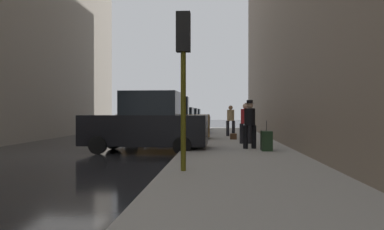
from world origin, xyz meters
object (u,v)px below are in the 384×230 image
pedestrian_in_tan_coat (231,119)px  traffic_light (183,56)px  parked_silver_sedan (183,120)px  duffel_bag (233,136)px  parked_gray_coupe (188,119)px  pedestrian_in_red_jacket (245,121)px  parked_bronze_suv (165,121)px  fire_hydrant (201,131)px  parked_blue_sedan (176,122)px  parked_black_suv (146,124)px  pedestrian_with_fedora (250,122)px  rolling_suitcase (266,141)px

pedestrian_in_tan_coat → traffic_light: bearing=-97.1°
parked_silver_sedan → duffel_bag: (3.44, -10.73, -0.56)m
parked_gray_coupe → duffel_bag: size_ratio=9.62×
traffic_light → pedestrian_in_red_jacket: bearing=75.2°
parked_bronze_suv → fire_hydrant: bearing=20.8°
parked_blue_sedan → parked_silver_sedan: (0.00, 5.23, 0.00)m
parked_black_suv → parked_blue_sedan: size_ratio=1.09×
pedestrian_with_fedora → pedestrian_in_tan_coat: pedestrian_with_fedora is taller
fire_hydrant → pedestrian_with_fedora: bearing=-70.7°
parked_gray_coupe → pedestrian_in_tan_coat: (3.39, -13.67, 0.26)m
pedestrian_in_tan_coat → fire_hydrant: bearing=-139.7°
parked_silver_sedan → parked_gray_coupe: bearing=90.0°
parked_bronze_suv → duffel_bag: (3.44, -0.37, -0.74)m
parked_black_suv → parked_gray_coupe: 20.81m
parked_silver_sedan → duffel_bag: 11.28m
rolling_suitcase → duffel_bag: bearing=99.4°
parked_bronze_suv → fire_hydrant: size_ratio=6.62×
pedestrian_in_red_jacket → parked_black_suv: bearing=-150.2°
parked_blue_sedan → pedestrian_with_fedora: size_ratio=2.39×
parked_gray_coupe → fire_hydrant: parked_gray_coupe is taller
traffic_light → parked_silver_sedan: bearing=95.1°
parked_bronze_suv → pedestrian_with_fedora: 6.36m
parked_gray_coupe → fire_hydrant: bearing=-83.2°
parked_black_suv → duffel_bag: 5.89m
parked_gray_coupe → pedestrian_in_red_jacket: size_ratio=2.48×
parked_black_suv → rolling_suitcase: parked_black_suv is taller
parked_silver_sedan → parked_gray_coupe: 5.35m
parked_gray_coupe → pedestrian_in_tan_coat: pedestrian_in_tan_coat is taller
fire_hydrant → duffel_bag: size_ratio=1.60×
parked_black_suv → pedestrian_in_red_jacket: 4.42m
parked_bronze_suv → pedestrian_in_tan_coat: size_ratio=2.73×
pedestrian_in_tan_coat → pedestrian_in_red_jacket: bearing=-84.9°
pedestrian_with_fedora → pedestrian_in_red_jacket: pedestrian_with_fedora is taller
parked_bronze_suv → rolling_suitcase: size_ratio=4.48×
parked_silver_sedan → rolling_suitcase: 16.74m
duffel_bag → parked_black_suv: bearing=-126.0°
fire_hydrant → pedestrian_in_red_jacket: bearing=-60.4°
parked_gray_coupe → duffel_bag: (3.44, -16.08, -0.56)m
parked_silver_sedan → pedestrian_with_fedora: 15.91m
parked_bronze_suv → parked_silver_sedan: bearing=90.0°
duffel_bag → traffic_light: bearing=-99.0°
parked_silver_sedan → rolling_suitcase: size_ratio=4.04×
parked_blue_sedan → rolling_suitcase: bearing=-68.4°
traffic_light → duffel_bag: size_ratio=8.18×
parked_silver_sedan → traffic_light: (1.85, -20.77, 1.91)m
rolling_suitcase → pedestrian_in_tan_coat: bearing=96.8°
pedestrian_in_tan_coat → duffel_bag: bearing=-89.0°
duffel_bag → parked_blue_sedan: bearing=122.0°
parked_black_suv → rolling_suitcase: (4.34, -0.71, -0.54)m
duffel_bag → pedestrian_in_red_jacket: bearing=-81.0°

